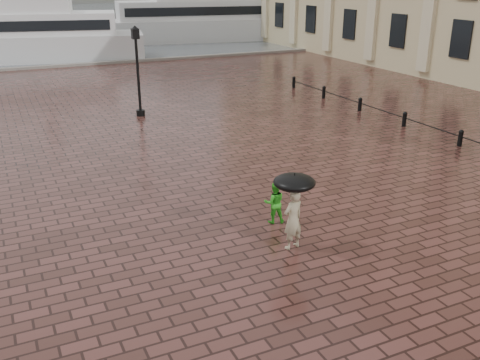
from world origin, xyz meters
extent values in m
plane|color=#371D19|center=(0.00, 0.00, 0.00)|extent=(300.00, 300.00, 0.00)
plane|color=#485157|center=(0.00, 92.00, 0.00)|extent=(240.00, 240.00, 0.00)
cube|color=slate|center=(0.00, 32.00, 0.00)|extent=(80.00, 0.60, 0.30)
cylinder|color=black|center=(14.00, 3.00, 0.30)|extent=(0.20, 0.20, 0.60)
sphere|color=black|center=(14.00, 3.00, 0.62)|extent=(0.22, 0.22, 0.22)
cylinder|color=black|center=(14.00, 6.50, 0.30)|extent=(0.20, 0.20, 0.60)
sphere|color=black|center=(14.00, 6.50, 0.62)|extent=(0.22, 0.22, 0.22)
cylinder|color=black|center=(14.00, 10.00, 0.30)|extent=(0.20, 0.20, 0.60)
sphere|color=black|center=(14.00, 10.00, 0.62)|extent=(0.22, 0.22, 0.22)
cylinder|color=black|center=(14.00, 13.50, 0.30)|extent=(0.20, 0.20, 0.60)
sphere|color=black|center=(14.00, 13.50, 0.62)|extent=(0.22, 0.22, 0.22)
cylinder|color=black|center=(14.00, 17.00, 0.30)|extent=(0.20, 0.20, 0.60)
sphere|color=black|center=(14.00, 17.00, 0.62)|extent=(0.22, 0.22, 0.22)
cylinder|color=black|center=(3.00, 14.00, 0.15)|extent=(0.44, 0.44, 0.30)
cylinder|color=black|center=(3.00, 14.00, 2.00)|extent=(0.14, 0.14, 4.00)
cube|color=black|center=(3.00, 14.00, 4.15)|extent=(0.35, 0.35, 0.50)
sphere|color=beige|center=(3.00, 14.00, 4.15)|extent=(0.28, 0.28, 0.28)
imported|color=tan|center=(2.84, -1.87, 0.84)|extent=(0.68, 0.52, 1.68)
imported|color=green|center=(3.16, -0.26, 0.63)|extent=(0.73, 0.65, 1.27)
cube|color=silver|center=(-1.97, 37.00, 1.06)|extent=(22.80, 9.83, 2.13)
cube|color=silver|center=(-1.97, 37.00, 3.02)|extent=(18.31, 8.21, 1.77)
cube|color=silver|center=(-1.97, 37.00, 4.61)|extent=(11.26, 6.21, 1.42)
cube|color=black|center=(-2.46, 34.70, 3.02)|extent=(16.51, 3.61, 0.80)
cube|color=black|center=(-1.48, 39.30, 3.02)|extent=(16.51, 3.61, 0.80)
cube|color=silver|center=(18.81, 44.17, 1.15)|extent=(24.54, 8.96, 2.30)
cube|color=silver|center=(18.81, 44.17, 3.26)|extent=(19.69, 7.55, 1.92)
cube|color=black|center=(18.47, 41.66, 3.26)|extent=(18.07, 2.58, 0.86)
cube|color=black|center=(19.16, 46.69, 3.26)|extent=(18.07, 2.58, 0.86)
cylinder|color=black|center=(2.84, -1.87, 1.43)|extent=(0.02, 0.02, 0.95)
ellipsoid|color=black|center=(2.84, -1.87, 1.89)|extent=(1.10, 1.10, 0.39)
camera|label=1|loc=(-3.87, -12.88, 6.91)|focal=40.00mm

